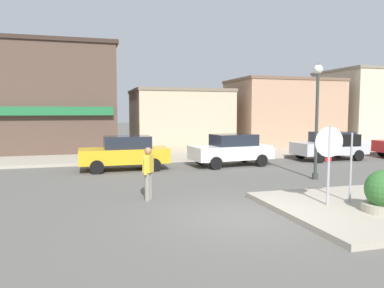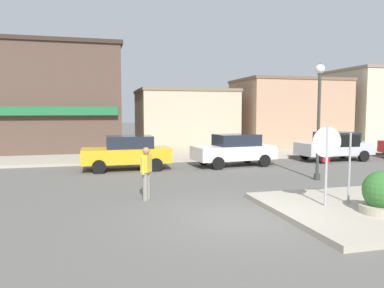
{
  "view_description": "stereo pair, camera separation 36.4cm",
  "coord_description": "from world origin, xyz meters",
  "px_view_note": "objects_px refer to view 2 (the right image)",
  "views": [
    {
      "loc": [
        -3.94,
        -8.52,
        2.69
      ],
      "look_at": [
        -0.17,
        4.5,
        1.5
      ],
      "focal_mm": 35.0,
      "sensor_mm": 36.0,
      "label": 1
    },
    {
      "loc": [
        -3.59,
        -8.62,
        2.69
      ],
      "look_at": [
        -0.17,
        4.5,
        1.5
      ],
      "focal_mm": 35.0,
      "sensor_mm": 36.0,
      "label": 2
    }
  ],
  "objects_px": {
    "stop_sign": "(326,155)",
    "planter": "(383,197)",
    "parked_car_nearest": "(127,152)",
    "parked_car_third": "(335,146)",
    "lamp_post": "(319,104)",
    "pedestrian_crossing_near": "(146,172)",
    "parked_car_second": "(234,149)",
    "one_way_sign": "(350,161)"
  },
  "relations": [
    {
      "from": "planter",
      "to": "pedestrian_crossing_near",
      "type": "distance_m",
      "value": 6.49
    },
    {
      "from": "parked_car_nearest",
      "to": "parked_car_third",
      "type": "distance_m",
      "value": 11.26
    },
    {
      "from": "planter",
      "to": "pedestrian_crossing_near",
      "type": "xyz_separation_m",
      "value": [
        -5.44,
        3.53,
        0.31
      ]
    },
    {
      "from": "stop_sign",
      "to": "parked_car_nearest",
      "type": "xyz_separation_m",
      "value": [
        -4.55,
        8.63,
        -0.71
      ]
    },
    {
      "from": "lamp_post",
      "to": "pedestrian_crossing_near",
      "type": "bearing_deg",
      "value": -166.83
    },
    {
      "from": "one_way_sign",
      "to": "parked_car_third",
      "type": "height_order",
      "value": "one_way_sign"
    },
    {
      "from": "pedestrian_crossing_near",
      "to": "parked_car_second",
      "type": "bearing_deg",
      "value": 49.33
    },
    {
      "from": "one_way_sign",
      "to": "parked_car_second",
      "type": "distance_m",
      "value": 8.44
    },
    {
      "from": "pedestrian_crossing_near",
      "to": "parked_car_third",
      "type": "bearing_deg",
      "value": 30.13
    },
    {
      "from": "planter",
      "to": "parked_car_second",
      "type": "relative_size",
      "value": 0.29
    },
    {
      "from": "one_way_sign",
      "to": "parked_car_nearest",
      "type": "distance_m",
      "value": 10.07
    },
    {
      "from": "parked_car_nearest",
      "to": "parked_car_third",
      "type": "bearing_deg",
      "value": 1.98
    },
    {
      "from": "stop_sign",
      "to": "pedestrian_crossing_near",
      "type": "xyz_separation_m",
      "value": [
        -4.49,
        2.52,
        -0.65
      ]
    },
    {
      "from": "parked_car_second",
      "to": "pedestrian_crossing_near",
      "type": "xyz_separation_m",
      "value": [
        -5.16,
        -6.01,
        0.06
      ]
    },
    {
      "from": "lamp_post",
      "to": "stop_sign",
      "type": "bearing_deg",
      "value": -120.66
    },
    {
      "from": "one_way_sign",
      "to": "planter",
      "type": "bearing_deg",
      "value": -82.76
    },
    {
      "from": "stop_sign",
      "to": "planter",
      "type": "bearing_deg",
      "value": -46.9
    },
    {
      "from": "stop_sign",
      "to": "planter",
      "type": "distance_m",
      "value": 1.69
    },
    {
      "from": "lamp_post",
      "to": "pedestrian_crossing_near",
      "type": "xyz_separation_m",
      "value": [
        -6.94,
        -1.62,
        -2.09
      ]
    },
    {
      "from": "one_way_sign",
      "to": "parked_car_second",
      "type": "bearing_deg",
      "value": 90.9
    },
    {
      "from": "parked_car_second",
      "to": "parked_car_third",
      "type": "height_order",
      "value": "same"
    },
    {
      "from": "planter",
      "to": "lamp_post",
      "type": "distance_m",
      "value": 5.88
    },
    {
      "from": "planter",
      "to": "parked_car_third",
      "type": "distance_m",
      "value": 11.57
    },
    {
      "from": "planter",
      "to": "pedestrian_crossing_near",
      "type": "height_order",
      "value": "pedestrian_crossing_near"
    },
    {
      "from": "stop_sign",
      "to": "one_way_sign",
      "type": "relative_size",
      "value": 1.1
    },
    {
      "from": "lamp_post",
      "to": "pedestrian_crossing_near",
      "type": "relative_size",
      "value": 2.82
    },
    {
      "from": "stop_sign",
      "to": "parked_car_third",
      "type": "height_order",
      "value": "stop_sign"
    },
    {
      "from": "parked_car_nearest",
      "to": "one_way_sign",
      "type": "bearing_deg",
      "value": -57.86
    },
    {
      "from": "one_way_sign",
      "to": "parked_car_nearest",
      "type": "bearing_deg",
      "value": 122.14
    },
    {
      "from": "parked_car_second",
      "to": "pedestrian_crossing_near",
      "type": "bearing_deg",
      "value": -130.67
    },
    {
      "from": "lamp_post",
      "to": "parked_car_second",
      "type": "relative_size",
      "value": 1.09
    },
    {
      "from": "parked_car_nearest",
      "to": "parked_car_second",
      "type": "relative_size",
      "value": 0.96
    },
    {
      "from": "parked_car_nearest",
      "to": "stop_sign",
      "type": "bearing_deg",
      "value": -62.21
    },
    {
      "from": "pedestrian_crossing_near",
      "to": "parked_car_nearest",
      "type": "bearing_deg",
      "value": 90.56
    },
    {
      "from": "planter",
      "to": "parked_car_third",
      "type": "relative_size",
      "value": 0.3
    },
    {
      "from": "parked_car_nearest",
      "to": "parked_car_third",
      "type": "xyz_separation_m",
      "value": [
        11.25,
        0.39,
        0.0
      ]
    },
    {
      "from": "parked_car_second",
      "to": "pedestrian_crossing_near",
      "type": "relative_size",
      "value": 2.59
    },
    {
      "from": "planter",
      "to": "lamp_post",
      "type": "bearing_deg",
      "value": 73.72
    },
    {
      "from": "planter",
      "to": "parked_car_second",
      "type": "xyz_separation_m",
      "value": [
        -0.27,
        9.54,
        0.25
      ]
    },
    {
      "from": "planter",
      "to": "lamp_post",
      "type": "relative_size",
      "value": 0.27
    },
    {
      "from": "one_way_sign",
      "to": "lamp_post",
      "type": "height_order",
      "value": "lamp_post"
    },
    {
      "from": "lamp_post",
      "to": "pedestrian_crossing_near",
      "type": "distance_m",
      "value": 7.43
    }
  ]
}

